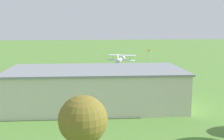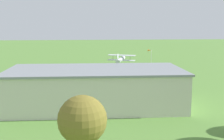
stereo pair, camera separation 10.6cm
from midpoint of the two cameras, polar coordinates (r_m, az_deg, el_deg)
name	(u,v)px [view 1 (the left image)]	position (r m, az deg, el deg)	size (l,w,h in m)	color
ground_plane	(102,75)	(85.43, -2.07, -1.02)	(400.00, 400.00, 0.00)	#568438
hangar	(96,88)	(52.34, -3.37, -3.57)	(32.03, 15.61, 7.06)	beige
biplane	(121,59)	(81.65, 1.73, 2.18)	(8.23, 7.49, 3.67)	silver
car_silver	(23,88)	(66.93, -17.39, -3.56)	(2.02, 4.18, 1.55)	#B7B7BC
person_walking_on_apron	(159,83)	(70.53, 9.36, -2.63)	(0.52, 0.52, 1.64)	#33723F
person_beside_truck	(146,84)	(69.22, 6.78, -2.82)	(0.46, 0.46, 1.58)	#B23333
person_by_parked_cars	(163,86)	(67.33, 10.13, -3.20)	(0.52, 0.52, 1.65)	beige
tree_behind_hangar_right	(83,120)	(29.67, -5.95, -9.93)	(5.12, 5.12, 7.93)	brown
windsock	(150,52)	(101.61, 7.53, 3.67)	(1.36, 1.42, 6.28)	silver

